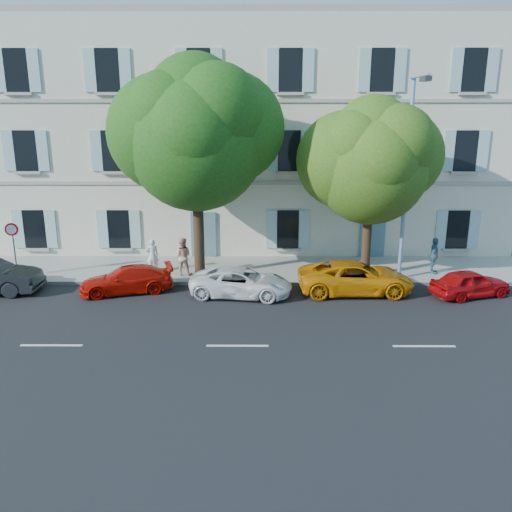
{
  "coord_description": "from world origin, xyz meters",
  "views": [
    {
      "loc": [
        0.68,
        -18.74,
        6.91
      ],
      "look_at": [
        0.57,
        2.0,
        1.4
      ],
      "focal_mm": 35.0,
      "sensor_mm": 36.0,
      "label": 1
    }
  ],
  "objects_px": {
    "car_white_coupe": "(241,282)",
    "car_red_hatchback": "(470,283)",
    "tree_left": "(196,141)",
    "street_lamp": "(408,169)",
    "pedestrian_c": "(434,256)",
    "tree_right": "(371,167)",
    "car_red_coupe": "(127,280)",
    "road_sign": "(13,238)",
    "car_yellow_supercar": "(356,278)",
    "pedestrian_b": "(182,256)",
    "pedestrian_a": "(153,255)"
  },
  "relations": [
    {
      "from": "car_white_coupe",
      "to": "car_red_hatchback",
      "type": "distance_m",
      "value": 9.42
    },
    {
      "from": "car_red_coupe",
      "to": "road_sign",
      "type": "height_order",
      "value": "road_sign"
    },
    {
      "from": "car_red_coupe",
      "to": "car_white_coupe",
      "type": "bearing_deg",
      "value": 68.73
    },
    {
      "from": "tree_right",
      "to": "pedestrian_c",
      "type": "xyz_separation_m",
      "value": [
        3.27,
        0.48,
        -4.09
      ]
    },
    {
      "from": "car_red_hatchback",
      "to": "road_sign",
      "type": "relative_size",
      "value": 1.32
    },
    {
      "from": "tree_right",
      "to": "pedestrian_b",
      "type": "distance_m",
      "value": 9.29
    },
    {
      "from": "car_red_hatchback",
      "to": "pedestrian_b",
      "type": "distance_m",
      "value": 12.47
    },
    {
      "from": "car_red_coupe",
      "to": "pedestrian_b",
      "type": "bearing_deg",
      "value": 118.4
    },
    {
      "from": "tree_right",
      "to": "pedestrian_a",
      "type": "xyz_separation_m",
      "value": [
        -9.84,
        0.7,
        -4.15
      ]
    },
    {
      "from": "car_white_coupe",
      "to": "car_red_coupe",
      "type": "bearing_deg",
      "value": 92.29
    },
    {
      "from": "tree_right",
      "to": "pedestrian_c",
      "type": "distance_m",
      "value": 5.26
    },
    {
      "from": "car_red_coupe",
      "to": "tree_right",
      "type": "height_order",
      "value": "tree_right"
    },
    {
      "from": "road_sign",
      "to": "pedestrian_b",
      "type": "bearing_deg",
      "value": 3.23
    },
    {
      "from": "car_yellow_supercar",
      "to": "tree_left",
      "type": "xyz_separation_m",
      "value": [
        -6.77,
        1.94,
        5.51
      ]
    },
    {
      "from": "car_red_hatchback",
      "to": "tree_left",
      "type": "xyz_separation_m",
      "value": [
        -11.41,
        2.39,
        5.61
      ]
    },
    {
      "from": "car_white_coupe",
      "to": "pedestrian_c",
      "type": "xyz_separation_m",
      "value": [
        8.85,
        2.78,
        0.41
      ]
    },
    {
      "from": "street_lamp",
      "to": "pedestrian_c",
      "type": "distance_m",
      "value": 4.52
    },
    {
      "from": "tree_right",
      "to": "pedestrian_c",
      "type": "height_order",
      "value": "tree_right"
    },
    {
      "from": "car_yellow_supercar",
      "to": "pedestrian_b",
      "type": "xyz_separation_m",
      "value": [
        -7.57,
        2.05,
        0.36
      ]
    },
    {
      "from": "car_white_coupe",
      "to": "tree_left",
      "type": "xyz_separation_m",
      "value": [
        -1.99,
        2.35,
        5.6
      ]
    },
    {
      "from": "car_red_hatchback",
      "to": "pedestrian_c",
      "type": "distance_m",
      "value": 2.91
    },
    {
      "from": "tree_left",
      "to": "pedestrian_c",
      "type": "xyz_separation_m",
      "value": [
        10.84,
        0.43,
        -5.19
      ]
    },
    {
      "from": "tree_left",
      "to": "pedestrian_a",
      "type": "bearing_deg",
      "value": 164.24
    },
    {
      "from": "car_yellow_supercar",
      "to": "car_red_hatchback",
      "type": "height_order",
      "value": "car_yellow_supercar"
    },
    {
      "from": "car_red_coupe",
      "to": "street_lamp",
      "type": "height_order",
      "value": "street_lamp"
    },
    {
      "from": "road_sign",
      "to": "pedestrian_b",
      "type": "relative_size",
      "value": 1.43
    },
    {
      "from": "car_white_coupe",
      "to": "car_yellow_supercar",
      "type": "bearing_deg",
      "value": -77.83
    },
    {
      "from": "car_red_coupe",
      "to": "road_sign",
      "type": "distance_m",
      "value": 5.82
    },
    {
      "from": "pedestrian_b",
      "to": "road_sign",
      "type": "bearing_deg",
      "value": 1.93
    },
    {
      "from": "car_red_hatchback",
      "to": "road_sign",
      "type": "bearing_deg",
      "value": 66.04
    },
    {
      "from": "tree_left",
      "to": "pedestrian_a",
      "type": "relative_size",
      "value": 6.0
    },
    {
      "from": "road_sign",
      "to": "street_lamp",
      "type": "bearing_deg",
      "value": -0.69
    },
    {
      "from": "car_white_coupe",
      "to": "street_lamp",
      "type": "bearing_deg",
      "value": -68.21
    },
    {
      "from": "car_white_coupe",
      "to": "car_red_hatchback",
      "type": "height_order",
      "value": "car_white_coupe"
    },
    {
      "from": "car_yellow_supercar",
      "to": "tree_right",
      "type": "distance_m",
      "value": 4.86
    },
    {
      "from": "car_yellow_supercar",
      "to": "car_red_hatchback",
      "type": "xyz_separation_m",
      "value": [
        4.63,
        -0.45,
        -0.1
      ]
    },
    {
      "from": "pedestrian_a",
      "to": "pedestrian_b",
      "type": "height_order",
      "value": "pedestrian_b"
    },
    {
      "from": "car_red_coupe",
      "to": "pedestrian_c",
      "type": "height_order",
      "value": "pedestrian_c"
    },
    {
      "from": "car_white_coupe",
      "to": "car_yellow_supercar",
      "type": "relative_size",
      "value": 0.87
    },
    {
      "from": "car_red_hatchback",
      "to": "road_sign",
      "type": "distance_m",
      "value": 19.85
    },
    {
      "from": "car_white_coupe",
      "to": "road_sign",
      "type": "distance_m",
      "value": 10.56
    },
    {
      "from": "car_white_coupe",
      "to": "car_red_hatchback",
      "type": "xyz_separation_m",
      "value": [
        9.42,
        -0.03,
        -0.02
      ]
    },
    {
      "from": "tree_left",
      "to": "car_yellow_supercar",
      "type": "bearing_deg",
      "value": -15.96
    },
    {
      "from": "car_red_hatchback",
      "to": "car_white_coupe",
      "type": "bearing_deg",
      "value": 71.85
    },
    {
      "from": "car_red_coupe",
      "to": "street_lamp",
      "type": "distance_m",
      "value": 12.81
    },
    {
      "from": "street_lamp",
      "to": "pedestrian_c",
      "type": "bearing_deg",
      "value": 27.95
    },
    {
      "from": "tree_left",
      "to": "pedestrian_a",
      "type": "xyz_separation_m",
      "value": [
        -2.28,
        0.64,
        -5.25
      ]
    },
    {
      "from": "car_white_coupe",
      "to": "car_red_hatchback",
      "type": "relative_size",
      "value": 1.26
    },
    {
      "from": "car_red_hatchback",
      "to": "pedestrian_b",
      "type": "bearing_deg",
      "value": 60.49
    },
    {
      "from": "tree_left",
      "to": "street_lamp",
      "type": "height_order",
      "value": "tree_left"
    }
  ]
}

